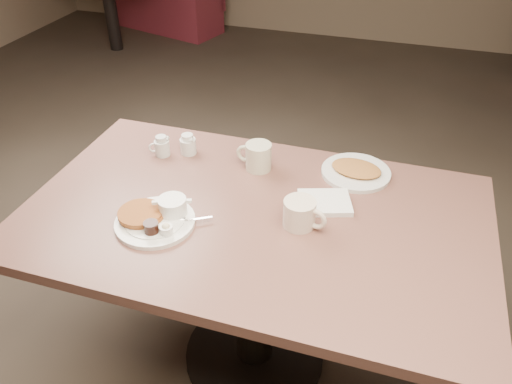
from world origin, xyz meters
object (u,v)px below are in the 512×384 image
(creamer_right, at_px, (188,145))
(hash_plate, at_px, (356,171))
(coffee_mug_near, at_px, (301,213))
(creamer_left, at_px, (162,146))
(main_plate, at_px, (156,217))
(coffee_mug_far, at_px, (258,156))
(diner_table, at_px, (254,251))

(creamer_right, relative_size, hash_plate, 0.28)
(coffee_mug_near, height_order, creamer_left, coffee_mug_near)
(main_plate, height_order, coffee_mug_near, coffee_mug_near)
(coffee_mug_far, height_order, hash_plate, coffee_mug_far)
(creamer_left, relative_size, hash_plate, 0.28)
(main_plate, bearing_deg, hash_plate, 39.54)
(creamer_right, bearing_deg, creamer_left, -154.22)
(hash_plate, bearing_deg, coffee_mug_far, -169.01)
(creamer_left, bearing_deg, diner_table, -28.13)
(main_plate, height_order, creamer_left, creamer_left)
(coffee_mug_near, height_order, coffee_mug_far, coffee_mug_far)
(coffee_mug_far, bearing_deg, main_plate, -118.06)
(creamer_right, xyz_separation_m, hash_plate, (0.64, 0.05, -0.02))
(main_plate, bearing_deg, creamer_left, 113.61)
(main_plate, bearing_deg, coffee_mug_near, 15.78)
(coffee_mug_far, height_order, creamer_right, coffee_mug_far)
(creamer_left, distance_m, creamer_right, 0.10)
(coffee_mug_far, distance_m, creamer_right, 0.29)
(creamer_left, bearing_deg, coffee_mug_near, -22.78)
(coffee_mug_far, bearing_deg, hash_plate, 10.99)
(creamer_right, bearing_deg, diner_table, -38.32)
(coffee_mug_near, height_order, creamer_right, coffee_mug_near)
(coffee_mug_near, bearing_deg, main_plate, -164.22)
(diner_table, bearing_deg, main_plate, -153.76)
(hash_plate, bearing_deg, coffee_mug_near, -110.29)
(creamer_left, height_order, hash_plate, creamer_left)
(main_plate, distance_m, coffee_mug_far, 0.45)
(main_plate, distance_m, creamer_right, 0.42)
(diner_table, distance_m, creamer_right, 0.50)
(coffee_mug_near, bearing_deg, creamer_left, 157.22)
(main_plate, relative_size, creamer_left, 4.18)
(creamer_right, bearing_deg, hash_plate, 4.10)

